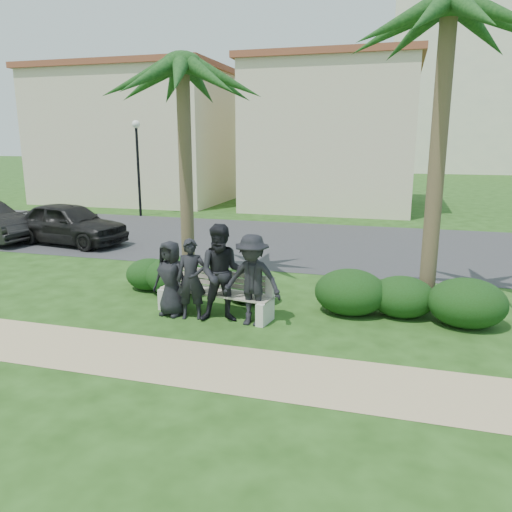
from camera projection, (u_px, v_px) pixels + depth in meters
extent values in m
plane|color=#1E3D11|center=(256.00, 326.00, 9.45)|extent=(160.00, 160.00, 0.00)
cube|color=tan|center=(224.00, 367.00, 7.77)|extent=(30.00, 1.60, 0.01)
cube|color=#2D2D30|center=(321.00, 244.00, 16.94)|extent=(160.00, 8.00, 0.01)
cube|color=beige|center=(142.00, 139.00, 28.72)|extent=(10.00, 8.00, 7.00)
cube|color=brown|center=(139.00, 72.00, 27.88)|extent=(10.40, 8.40, 0.30)
cube|color=beige|center=(333.00, 138.00, 25.77)|extent=(8.00, 8.00, 7.00)
cube|color=brown|center=(336.00, 64.00, 24.93)|extent=(8.40, 8.40, 0.30)
cylinder|color=black|center=(139.00, 172.00, 22.64)|extent=(0.12, 0.12, 4.00)
sphere|color=white|center=(136.00, 124.00, 22.16)|extent=(0.36, 0.36, 0.36)
cube|color=gray|center=(214.00, 293.00, 10.01)|extent=(2.46, 0.93, 0.04)
cube|color=gray|center=(218.00, 278.00, 10.18)|extent=(2.37, 0.43, 0.28)
cube|color=beige|center=(164.00, 299.00, 10.36)|extent=(0.25, 0.57, 0.44)
cube|color=beige|center=(268.00, 309.00, 9.76)|extent=(0.25, 0.57, 0.44)
imported|color=black|center=(171.00, 278.00, 9.92)|extent=(0.82, 0.62, 1.52)
imported|color=black|center=(191.00, 279.00, 9.72)|extent=(0.67, 0.53, 1.60)
imported|color=black|center=(223.00, 273.00, 9.54)|extent=(1.09, 0.94, 1.91)
imported|color=black|center=(252.00, 280.00, 9.37)|extent=(1.16, 0.70, 1.76)
ellipsoid|color=#16330E|center=(150.00, 273.00, 11.75)|extent=(1.16, 0.96, 0.75)
ellipsoid|color=#16330E|center=(175.00, 275.00, 11.37)|extent=(1.37, 1.13, 0.89)
ellipsoid|color=#16330E|center=(250.00, 285.00, 10.81)|extent=(1.14, 0.94, 0.74)
ellipsoid|color=#16330E|center=(350.00, 291.00, 10.09)|extent=(1.45, 1.20, 0.94)
ellipsoid|color=#16330E|center=(402.00, 296.00, 9.95)|extent=(1.28, 1.06, 0.84)
ellipsoid|color=#16330E|center=(467.00, 302.00, 9.41)|extent=(1.46, 1.20, 0.95)
cylinder|color=brown|center=(186.00, 178.00, 11.86)|extent=(0.32, 0.32, 5.14)
cylinder|color=brown|center=(437.00, 167.00, 9.71)|extent=(0.32, 0.32, 5.87)
imported|color=black|center=(69.00, 223.00, 16.75)|extent=(4.34, 2.27, 1.41)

